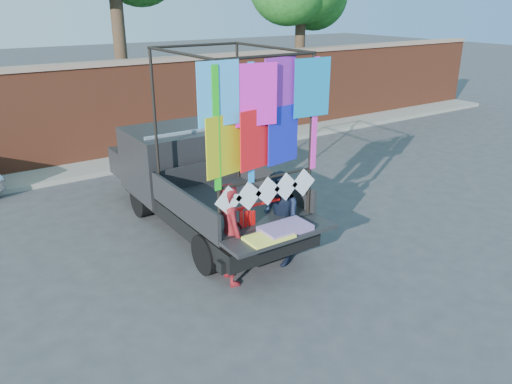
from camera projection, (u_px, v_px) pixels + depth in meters
ground at (251, 264)px, 8.24m from camera, size 90.00×90.00×0.00m
brick_wall at (105, 111)px, 13.17m from camera, size 30.00×0.45×2.61m
curb at (119, 164)px, 13.09m from camera, size 30.00×1.20×0.12m
pickup_truck at (189, 177)px, 9.73m from camera, size 2.14×5.37×3.38m
woman at (230, 234)px, 7.46m from camera, size 0.47×0.64×1.61m
man at (279, 219)px, 8.02m from camera, size 0.71×0.85×1.56m
streamer_bundle at (251, 217)px, 7.61m from camera, size 0.87×0.07×0.60m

